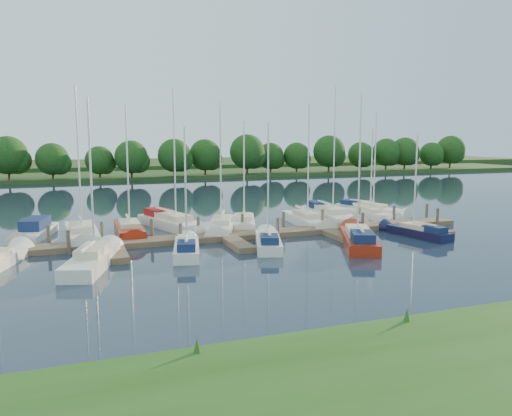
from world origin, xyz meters
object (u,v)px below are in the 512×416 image
object	(u,v)px
dock	(228,238)
sailboat_s_2	(187,249)
sailboat_n_5	(221,228)
motorboat	(35,233)

from	to	relation	value
dock	sailboat_s_2	distance (m)	4.77
sailboat_n_5	sailboat_s_2	bearing A→B (deg)	78.62
motorboat	sailboat_n_5	distance (m)	14.03
dock	sailboat_n_5	bearing A→B (deg)	81.15
dock	sailboat_s_2	size ratio (longest dim) A/B	4.71
dock	sailboat_n_5	world-z (taller)	sailboat_n_5
dock	motorboat	world-z (taller)	motorboat
sailboat_n_5	sailboat_s_2	world-z (taller)	sailboat_n_5
sailboat_n_5	sailboat_s_2	distance (m)	8.14
dock	sailboat_s_2	bearing A→B (deg)	-140.99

